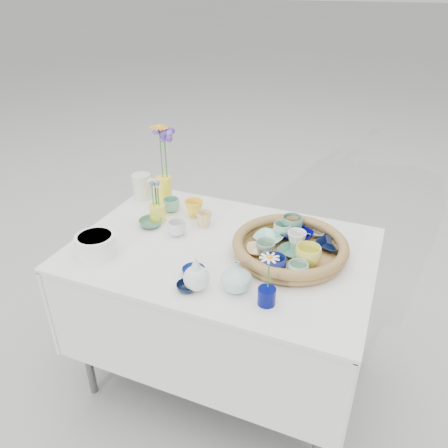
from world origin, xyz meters
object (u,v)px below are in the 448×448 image
at_px(wicker_tray, 290,247).
at_px(display_table, 223,373).
at_px(bud_vase_seafoam, 236,276).
at_px(tall_vase_yellow, 164,191).

bearing_deg(wicker_tray, display_table, -169.88).
height_order(display_table, bud_vase_seafoam, bud_vase_seafoam).
height_order(display_table, tall_vase_yellow, tall_vase_yellow).
bearing_deg(wicker_tray, tall_vase_yellow, 162.54).
xyz_separation_m(wicker_tray, tall_vase_yellow, (-0.71, 0.22, 0.03)).
distance_m(bud_vase_seafoam, tall_vase_yellow, 0.78).
bearing_deg(tall_vase_yellow, wicker_tray, -17.46).
bearing_deg(bud_vase_seafoam, wicker_tray, 67.21).
height_order(wicker_tray, bud_vase_seafoam, bud_vase_seafoam).
relative_size(display_table, bud_vase_seafoam, 10.50).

